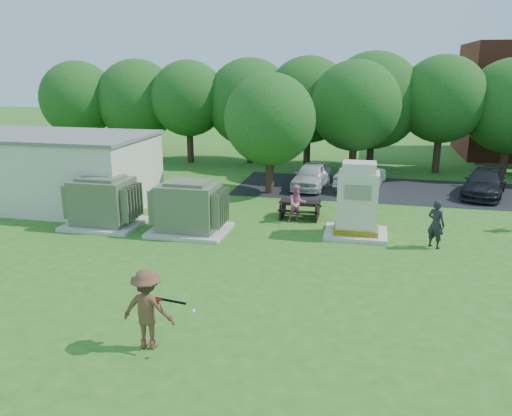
% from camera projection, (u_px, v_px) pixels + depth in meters
% --- Properties ---
extents(ground, '(120.00, 120.00, 0.00)m').
position_uv_depth(ground, '(226.00, 285.00, 14.95)').
color(ground, '#2D6619').
rests_on(ground, ground).
extents(service_building, '(10.00, 5.00, 3.20)m').
position_uv_depth(service_building, '(43.00, 171.00, 23.44)').
color(service_building, beige).
rests_on(service_building, ground).
extents(service_building_roof, '(10.20, 5.20, 0.15)m').
position_uv_depth(service_building_roof, '(38.00, 135.00, 22.99)').
color(service_building_roof, slate).
rests_on(service_building_roof, service_building).
extents(parking_strip, '(20.00, 6.00, 0.01)m').
position_uv_depth(parking_strip, '(427.00, 192.00, 26.10)').
color(parking_strip, '#232326').
rests_on(parking_strip, ground).
extents(transformer_left, '(3.00, 2.40, 2.07)m').
position_uv_depth(transformer_left, '(103.00, 203.00, 20.30)').
color(transformer_left, beige).
rests_on(transformer_left, ground).
extents(transformer_right, '(3.00, 2.40, 2.07)m').
position_uv_depth(transformer_right, '(189.00, 208.00, 19.51)').
color(transformer_right, beige).
rests_on(transformer_right, ground).
extents(generator_cabinet, '(2.36, 1.93, 2.88)m').
position_uv_depth(generator_cabinet, '(357.00, 204.00, 19.03)').
color(generator_cabinet, beige).
rests_on(generator_cabinet, ground).
extents(picnic_table, '(1.74, 1.31, 0.75)m').
position_uv_depth(picnic_table, '(300.00, 207.00, 21.51)').
color(picnic_table, black).
rests_on(picnic_table, ground).
extents(batter, '(1.24, 0.72, 1.92)m').
position_uv_depth(batter, '(148.00, 309.00, 11.42)').
color(batter, brown).
rests_on(batter, ground).
extents(person_by_generator, '(0.77, 0.73, 1.78)m').
position_uv_depth(person_by_generator, '(436.00, 224.00, 17.84)').
color(person_by_generator, black).
rests_on(person_by_generator, ground).
extents(person_at_picnic, '(0.95, 0.86, 1.59)m').
position_uv_depth(person_at_picnic, '(297.00, 204.00, 20.86)').
color(person_at_picnic, '#D26F8F').
rests_on(person_at_picnic, ground).
extents(car_white, '(2.02, 4.16, 1.37)m').
position_uv_depth(car_white, '(312.00, 175.00, 26.80)').
color(car_white, silver).
rests_on(car_white, ground).
extents(car_silver_a, '(2.74, 4.29, 1.34)m').
position_uv_depth(car_silver_a, '(361.00, 176.00, 26.73)').
color(car_silver_a, '#B4B4B9').
rests_on(car_silver_a, ground).
extents(car_dark, '(3.08, 4.88, 1.32)m').
position_uv_depth(car_dark, '(485.00, 183.00, 25.21)').
color(car_dark, black).
rests_on(car_dark, ground).
extents(batting_equipment, '(1.10, 0.28, 0.19)m').
position_uv_depth(batting_equipment, '(170.00, 302.00, 11.12)').
color(batting_equipment, black).
rests_on(batting_equipment, ground).
extents(tree_row, '(41.30, 13.30, 7.30)m').
position_uv_depth(tree_row, '(336.00, 103.00, 30.79)').
color(tree_row, '#47301E').
rests_on(tree_row, ground).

